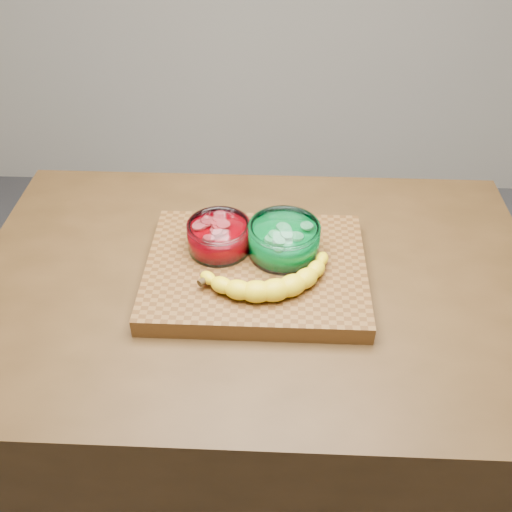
{
  "coord_description": "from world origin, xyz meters",
  "views": [
    {
      "loc": [
        0.04,
        -0.88,
        1.71
      ],
      "look_at": [
        0.0,
        0.0,
        0.96
      ],
      "focal_mm": 40.0,
      "sensor_mm": 36.0,
      "label": 1
    }
  ],
  "objects": [
    {
      "name": "cutting_board",
      "position": [
        0.0,
        0.0,
        0.92
      ],
      "size": [
        0.45,
        0.35,
        0.04
      ],
      "primitive_type": "cube",
      "color": "brown",
      "rests_on": "counter"
    },
    {
      "name": "bowl_green",
      "position": [
        0.06,
        0.04,
        0.97
      ],
      "size": [
        0.15,
        0.15,
        0.07
      ],
      "color": "white",
      "rests_on": "cutting_board"
    },
    {
      "name": "ground",
      "position": [
        0.0,
        0.0,
        0.0
      ],
      "size": [
        3.5,
        3.5,
        0.0
      ],
      "primitive_type": "plane",
      "color": "#535257",
      "rests_on": "ground"
    },
    {
      "name": "banana",
      "position": [
        0.02,
        -0.05,
        0.96
      ],
      "size": [
        0.29,
        0.17,
        0.04
      ],
      "primitive_type": null,
      "color": "yellow",
      "rests_on": "cutting_board"
    },
    {
      "name": "counter",
      "position": [
        0.0,
        0.0,
        0.45
      ],
      "size": [
        1.2,
        0.8,
        0.9
      ],
      "primitive_type": "cube",
      "color": "#462E15",
      "rests_on": "ground"
    },
    {
      "name": "bowl_red",
      "position": [
        -0.08,
        0.05,
        0.97
      ],
      "size": [
        0.13,
        0.13,
        0.06
      ],
      "color": "white",
      "rests_on": "cutting_board"
    }
  ]
}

